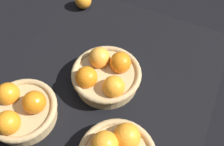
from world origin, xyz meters
TOP-DOWN VIEW (x-y plane):
  - market_tray at (0.00, 0.00)cm, footprint 84.00×72.00cm
  - basket_center at (-0.39, 0.12)cm, footprint 23.50×23.50cm
  - basket_far_left at (-23.06, 17.38)cm, footprint 21.55×21.55cm
  - loose_orange_front_gap at (31.50, 26.83)cm, footprint 7.13×7.13cm

SIDE VIEW (x-z plane):
  - market_tray at x=0.00cm, z-range 0.00..3.00cm
  - loose_orange_front_gap at x=31.50cm, z-range 3.00..10.13cm
  - basket_far_left at x=-23.06cm, z-range 1.97..13.31cm
  - basket_center at x=-0.39cm, z-range 2.05..13.26cm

